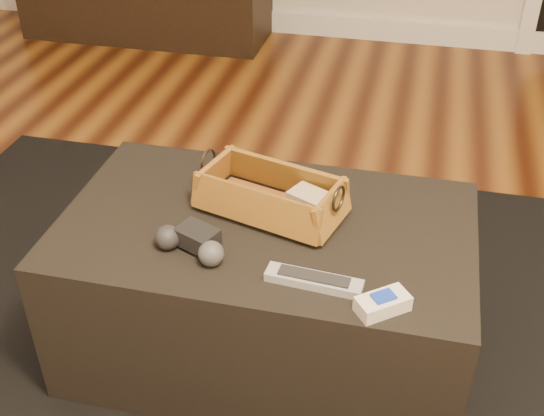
% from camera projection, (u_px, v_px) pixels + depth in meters
% --- Properties ---
extents(baseboard, '(5.00, 0.04, 0.12)m').
position_uv_depth(baseboard, '(367.00, 28.00, 3.83)').
color(baseboard, white).
rests_on(baseboard, floor).
extents(area_rug, '(2.60, 2.00, 0.01)m').
position_uv_depth(area_rug, '(262.00, 361.00, 1.85)').
color(area_rug, black).
rests_on(area_rug, floor).
extents(ottoman, '(1.00, 0.60, 0.42)m').
position_uv_depth(ottoman, '(266.00, 288.00, 1.77)').
color(ottoman, black).
rests_on(ottoman, area_rug).
extents(tv_remote, '(0.19, 0.07, 0.02)m').
position_uv_depth(tv_remote, '(262.00, 204.00, 1.67)').
color(tv_remote, black).
rests_on(tv_remote, wicker_basket).
extents(cloth_bundle, '(0.12, 0.10, 0.05)m').
position_uv_depth(cloth_bundle, '(310.00, 203.00, 1.65)').
color(cloth_bundle, tan).
rests_on(cloth_bundle, wicker_basket).
extents(wicker_basket, '(0.39, 0.27, 0.13)m').
position_uv_depth(wicker_basket, '(271.00, 197.00, 1.66)').
color(wicker_basket, '#AA6526').
rests_on(wicker_basket, ottoman).
extents(game_controller, '(0.19, 0.13, 0.06)m').
position_uv_depth(game_controller, '(192.00, 242.00, 1.54)').
color(game_controller, black).
rests_on(game_controller, ottoman).
extents(silver_remote, '(0.21, 0.06, 0.02)m').
position_uv_depth(silver_remote, '(314.00, 280.00, 1.45)').
color(silver_remote, '#B0B3B8').
rests_on(silver_remote, ottoman).
extents(cream_gadget, '(0.12, 0.11, 0.04)m').
position_uv_depth(cream_gadget, '(383.00, 303.00, 1.38)').
color(cream_gadget, silver).
rests_on(cream_gadget, ottoman).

